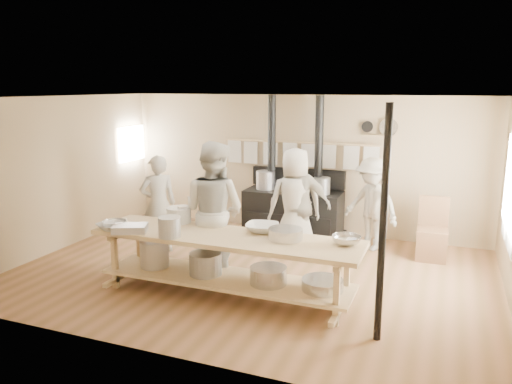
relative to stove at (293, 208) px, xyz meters
The scene contains 23 objects.
ground 2.18m from the stove, 89.82° to the right, with size 7.00×7.00×0.00m, color brown.
room_shell 2.39m from the stove, 89.82° to the right, with size 7.00×7.00×7.00m.
left_opening 3.61m from the stove, behind, with size 0.00×0.90×0.90m.
stove is the anchor object (origin of this frame).
towel_rail 1.07m from the stove, 88.68° to the left, with size 3.00×0.04×0.47m.
back_wall_shelf 2.11m from the stove, 12.13° to the left, with size 0.63×0.14×0.32m.
prep_table 3.02m from the stove, 90.04° to the right, with size 3.60×0.90×0.85m.
support_post 4.11m from the stove, 59.33° to the right, with size 0.08×0.08×2.60m, color black.
cook_far_left 2.54m from the stove, 136.26° to the right, with size 0.60×0.39×1.65m, color #B9B4A4.
cook_left 2.53m from the stove, 100.10° to the right, with size 0.98×0.76×2.01m, color #B9B4A4.
cook_center 1.20m from the stove, 71.42° to the right, with size 0.88×0.57×1.79m, color #B9B4A4.
cook_right 1.19m from the stove, 67.27° to the right, with size 1.01×0.42×1.73m, color #B9B4A4.
cook_by_window 1.54m from the stove, 11.56° to the right, with size 1.03×0.59×1.59m, color #B9B4A4.
chair 2.54m from the stove, 10.33° to the right, with size 0.48×0.48×1.01m.
bowl_white_a 3.71m from the stove, 114.75° to the right, with size 0.37×0.37×0.09m, color white.
bowl_steel_a 3.65m from the stove, 115.19° to the right, with size 0.33×0.33×0.10m, color silver.
bowl_white_b 2.74m from the stove, 81.65° to the right, with size 0.44×0.44×0.11m, color white.
bowl_steel_b 3.25m from the stove, 61.21° to the right, with size 0.36×0.36×0.11m, color silver.
roasting_pan 3.59m from the stove, 110.35° to the right, with size 0.44×0.29×0.10m, color #B2B2B7.
mixing_bowl_large 3.03m from the stove, 74.76° to the right, with size 0.44×0.44×0.14m, color silver.
bucket_galv 3.44m from the stove, 100.66° to the right, with size 0.29×0.29×0.27m, color gray.
deep_bowl_enamel 2.86m from the stove, 108.04° to the right, with size 0.35×0.35×0.22m, color white.
pitcher 2.84m from the stove, 106.65° to the right, with size 0.16×0.16×0.25m, color white.
Camera 1 is at (2.65, -6.57, 2.76)m, focal length 35.00 mm.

